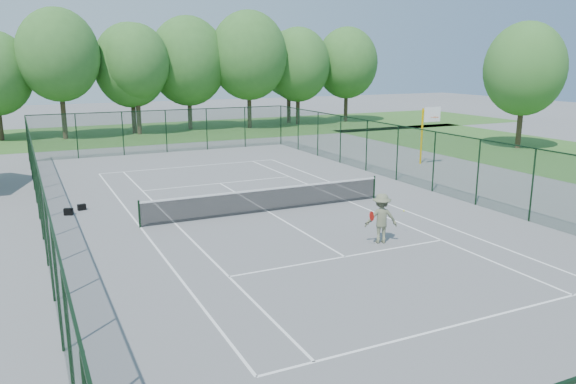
% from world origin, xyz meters
% --- Properties ---
extents(ground, '(140.00, 140.00, 0.00)m').
position_xyz_m(ground, '(0.00, 0.00, 0.00)').
color(ground, slate).
rests_on(ground, ground).
extents(grass_far, '(80.00, 16.00, 0.01)m').
position_xyz_m(grass_far, '(0.00, 30.00, 0.01)').
color(grass_far, '#3E702B').
rests_on(grass_far, ground).
extents(grass_side, '(14.00, 40.00, 0.01)m').
position_xyz_m(grass_side, '(24.00, 4.00, 0.01)').
color(grass_side, '#3E702B').
rests_on(grass_side, ground).
extents(court_lines, '(11.05, 23.85, 0.01)m').
position_xyz_m(court_lines, '(0.00, 0.00, 0.00)').
color(court_lines, white).
rests_on(court_lines, ground).
extents(tennis_net, '(11.08, 0.08, 1.10)m').
position_xyz_m(tennis_net, '(0.00, 0.00, 0.58)').
color(tennis_net, black).
rests_on(tennis_net, ground).
extents(fence_enclosure, '(18.05, 36.05, 3.02)m').
position_xyz_m(fence_enclosure, '(0.00, 0.00, 1.56)').
color(fence_enclosure, '#1C3B25').
rests_on(fence_enclosure, ground).
extents(tree_line_far, '(39.40, 6.40, 9.70)m').
position_xyz_m(tree_line_far, '(0.00, 30.00, 5.99)').
color(tree_line_far, '#443423').
rests_on(tree_line_far, ground).
extents(basketball_goal, '(1.20, 1.43, 3.65)m').
position_xyz_m(basketball_goal, '(13.45, 6.00, 2.57)').
color(basketball_goal, '#E8B100').
rests_on(basketball_goal, ground).
extents(tree_side, '(5.81, 5.81, 9.20)m').
position_xyz_m(tree_side, '(24.17, 8.53, 5.80)').
color(tree_side, '#443423').
rests_on(tree_side, ground).
extents(sports_bag_a, '(0.41, 0.32, 0.29)m').
position_xyz_m(sports_bag_a, '(-7.87, 3.17, 0.14)').
color(sports_bag_a, black).
rests_on(sports_bag_a, ground).
extents(sports_bag_b, '(0.37, 0.27, 0.26)m').
position_xyz_m(sports_bag_b, '(-7.27, 3.78, 0.13)').
color(sports_bag_b, black).
rests_on(sports_bag_b, ground).
extents(tennis_player, '(2.21, 1.06, 1.81)m').
position_xyz_m(tennis_player, '(1.95, -5.64, 0.90)').
color(tennis_player, '#676C4F').
rests_on(tennis_player, ground).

